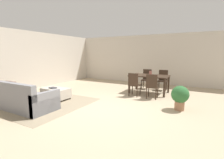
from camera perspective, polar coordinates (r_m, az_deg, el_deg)
ground_plane at (r=5.18m, az=-3.05°, el=-9.74°), size 10.80×10.80×0.00m
wall_back at (r=9.53m, az=13.09°, el=6.83°), size 9.00×0.12×2.70m
wall_left at (r=8.51m, az=-27.99°, el=5.81°), size 0.12×11.00×2.70m
area_rug at (r=6.14m, az=-23.23°, el=-7.44°), size 3.00×2.80×0.01m
couch at (r=5.74m, az=-28.80°, el=-6.00°), size 2.17×0.94×0.86m
ottoman_table at (r=6.43m, az=-18.91°, el=-4.37°), size 1.03×0.58×0.41m
dining_table at (r=7.13m, az=12.80°, el=0.73°), size 1.57×0.99×0.76m
dining_chair_near_left at (r=6.48m, az=7.62°, el=-1.27°), size 0.41×0.41×0.92m
dining_chair_near_right at (r=6.22m, az=13.68°, el=-1.87°), size 0.43×0.43×0.92m
dining_chair_far_left at (r=8.05m, az=11.93°, el=0.60°), size 0.42×0.42×0.92m
dining_chair_far_right at (r=7.90m, az=17.23°, el=0.23°), size 0.43×0.43×0.92m
vase_centerpiece at (r=7.07m, az=13.21°, el=2.13°), size 0.11×0.11×0.18m
book_on_ottoman at (r=6.40m, az=-19.86°, el=-2.72°), size 0.30×0.25×0.03m
potted_plant at (r=5.26m, az=22.52°, el=-5.27°), size 0.51×0.51×0.73m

